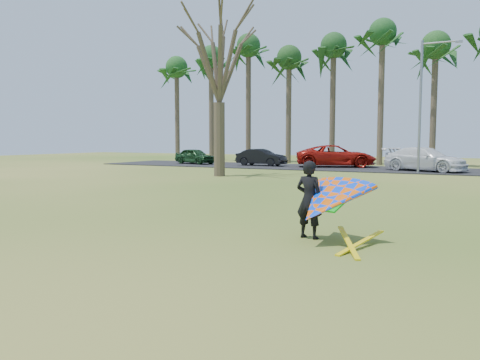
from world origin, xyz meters
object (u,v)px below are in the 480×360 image
at_px(car_1, 261,157).
at_px(car_2, 336,156).
at_px(car_3, 425,159).
at_px(streetlight, 423,100).
at_px(kite_flyer, 325,201).
at_px(bare_tree_left, 219,54).
at_px(car_0, 195,156).

relative_size(car_1, car_2, 0.67).
bearing_deg(car_3, streetlight, -158.97).
height_order(car_2, car_3, car_2).
relative_size(streetlight, car_1, 2.03).
relative_size(car_2, kite_flyer, 2.45).
relative_size(bare_tree_left, car_0, 2.55).
height_order(bare_tree_left, car_0, bare_tree_left).
xyz_separation_m(bare_tree_left, car_2, (3.78, 10.84, -6.04)).
xyz_separation_m(streetlight, car_0, (-18.08, 2.76, -3.76)).
height_order(streetlight, car_2, streetlight).
bearing_deg(streetlight, car_3, 89.11).
bearing_deg(car_2, car_1, 78.72).
bearing_deg(bare_tree_left, kite_flyer, -53.30).
xyz_separation_m(car_1, car_2, (5.63, 0.99, 0.16)).
height_order(car_1, car_2, car_2).
distance_m(car_0, kite_flyer, 30.17).
bearing_deg(car_3, kite_flyer, -157.25).
distance_m(bare_tree_left, car_3, 14.91).
bearing_deg(streetlight, car_1, 166.66).
height_order(car_0, car_3, car_3).
relative_size(streetlight, car_3, 1.51).
height_order(bare_tree_left, kite_flyer, bare_tree_left).
relative_size(streetlight, kite_flyer, 3.35).
bearing_deg(car_0, car_2, -70.36).
xyz_separation_m(streetlight, kite_flyer, (0.37, -21.12, -3.62)).
distance_m(streetlight, kite_flyer, 21.43).
distance_m(streetlight, car_3, 4.16).
bearing_deg(car_1, car_2, -76.67).
relative_size(car_0, car_1, 0.96).
bearing_deg(car_1, car_3, -90.61).
bearing_deg(car_1, streetlight, -100.01).
height_order(bare_tree_left, car_3, bare_tree_left).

